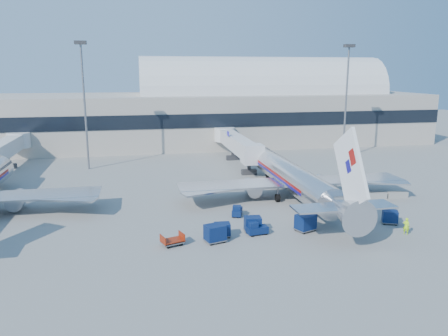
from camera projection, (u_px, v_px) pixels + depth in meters
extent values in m
plane|color=gray|center=(230.00, 213.00, 54.89)|extent=(260.00, 260.00, 0.00)
cube|color=#B2AA9E|center=(76.00, 121.00, 102.43)|extent=(170.00, 28.00, 12.00)
cube|color=black|center=(67.00, 124.00, 88.86)|extent=(170.00, 0.40, 3.00)
cylinder|color=silver|center=(261.00, 94.00, 109.73)|extent=(60.00, 18.00, 18.00)
cylinder|color=silver|center=(290.00, 176.00, 61.92)|extent=(3.80, 28.00, 3.80)
sphere|color=silver|center=(263.00, 158.00, 75.32)|extent=(3.72, 3.72, 3.72)
cone|color=silver|center=(346.00, 210.00, 45.56)|extent=(3.80, 6.00, 3.80)
cube|color=#990F0B|center=(288.00, 173.00, 62.82)|extent=(3.85, 20.16, 0.32)
cube|color=navy|center=(288.00, 175.00, 62.90)|extent=(3.85, 20.16, 0.32)
cube|color=white|center=(351.00, 170.00, 44.12)|extent=(0.35, 7.79, 8.74)
cube|color=silver|center=(344.00, 207.00, 45.99)|extent=(11.00, 3.00, 0.18)
cube|color=silver|center=(292.00, 182.00, 61.09)|extent=(32.00, 5.00, 0.28)
cylinder|color=#B7B7BC|center=(252.00, 188.00, 61.68)|extent=(2.10, 3.80, 2.10)
cylinder|color=#B7B7BC|center=(324.00, 184.00, 63.78)|extent=(2.10, 3.80, 2.10)
cylinder|color=black|center=(267.00, 175.00, 72.98)|extent=(0.40, 0.90, 0.90)
sphere|color=silver|center=(1.00, 168.00, 67.30)|extent=(3.72, 3.72, 3.72)
cylinder|color=#B7B7BC|center=(17.00, 200.00, 55.76)|extent=(2.10, 3.80, 2.10)
cube|color=silver|center=(236.00, 143.00, 84.20)|extent=(2.70, 24.00, 2.70)
cube|color=silver|center=(252.00, 154.00, 72.52)|extent=(3.40, 3.20, 3.20)
cylinder|color=silver|center=(224.00, 134.00, 95.21)|extent=(4.40, 4.40, 3.00)
cube|color=#2D2D30|center=(249.00, 164.00, 75.10)|extent=(0.50, 0.50, 3.00)
cube|color=#2D2D30|center=(249.00, 172.00, 75.39)|extent=(2.60, 1.00, 0.90)
cube|color=#2D2D30|center=(233.00, 151.00, 87.55)|extent=(0.50, 0.50, 3.00)
cube|color=#2D2D30|center=(233.00, 158.00, 87.84)|extent=(2.60, 1.00, 0.90)
cube|color=navy|center=(228.00, 134.00, 83.51)|extent=(0.12, 1.40, 0.90)
cube|color=silver|center=(2.00, 150.00, 76.17)|extent=(2.70, 24.00, 2.70)
cylinder|color=silver|center=(19.00, 140.00, 87.19)|extent=(4.40, 4.40, 3.00)
cube|color=#2D2D30|center=(8.00, 159.00, 79.52)|extent=(0.50, 0.50, 3.00)
cube|color=#2D2D30|center=(9.00, 166.00, 79.81)|extent=(2.60, 1.00, 0.90)
cylinder|color=slate|center=(85.00, 109.00, 77.41)|extent=(0.36, 0.36, 22.00)
cube|color=#2D2D30|center=(80.00, 42.00, 74.97)|extent=(2.00, 1.20, 0.60)
cylinder|color=slate|center=(346.00, 104.00, 86.97)|extent=(0.36, 0.36, 22.00)
cube|color=#2D2D30|center=(349.00, 46.00, 84.52)|extent=(2.00, 1.20, 0.60)
cube|color=#9E9E96|center=(355.00, 197.00, 60.15)|extent=(3.00, 0.55, 0.90)
cube|color=#9E9E96|center=(376.00, 196.00, 60.78)|extent=(3.00, 0.55, 0.90)
cube|color=#9E9E96|center=(398.00, 195.00, 61.41)|extent=(3.00, 0.55, 0.90)
cube|color=#091A46|center=(257.00, 230.00, 47.60)|extent=(2.42, 1.45, 0.74)
cube|color=#091A46|center=(253.00, 225.00, 47.31)|extent=(1.02, 1.11, 0.69)
cylinder|color=black|center=(262.00, 230.00, 48.33)|extent=(0.58, 0.29, 0.55)
cube|color=#091A46|center=(311.00, 210.00, 54.37)|extent=(2.31, 2.05, 0.68)
cube|color=#091A46|center=(308.00, 206.00, 54.43)|extent=(1.19, 1.21, 0.63)
cylinder|color=black|center=(317.00, 212.00, 54.50)|extent=(0.53, 0.45, 0.51)
cube|color=#091A46|center=(237.00, 212.00, 53.81)|extent=(1.78, 2.44, 0.72)
cube|color=#091A46|center=(237.00, 208.00, 53.23)|extent=(1.19, 1.13, 0.67)
cylinder|color=black|center=(235.00, 212.00, 54.67)|extent=(0.38, 0.57, 0.54)
cube|color=#091A46|center=(253.00, 223.00, 48.40)|extent=(1.92, 1.55, 1.46)
cube|color=slate|center=(253.00, 230.00, 48.56)|extent=(2.02, 1.60, 0.10)
cylinder|color=black|center=(258.00, 228.00, 49.19)|extent=(0.41, 0.19, 0.40)
cube|color=#091A46|center=(222.00, 229.00, 46.89)|extent=(1.70, 1.36, 1.32)
cube|color=slate|center=(222.00, 235.00, 47.03)|extent=(1.79, 1.41, 0.09)
cylinder|color=black|center=(227.00, 233.00, 47.61)|extent=(0.37, 0.16, 0.36)
cube|color=#091A46|center=(215.00, 232.00, 45.36)|extent=(2.35, 2.05, 1.61)
cube|color=slate|center=(215.00, 240.00, 45.53)|extent=(2.48, 2.13, 0.11)
cylinder|color=black|center=(219.00, 237.00, 46.42)|extent=(0.48, 0.29, 0.45)
cube|color=#091A46|center=(306.00, 222.00, 48.52)|extent=(2.46, 2.21, 1.63)
cube|color=slate|center=(305.00, 229.00, 48.70)|extent=(2.58, 2.30, 0.11)
cylinder|color=black|center=(307.00, 226.00, 49.63)|extent=(0.48, 0.33, 0.45)
cube|color=#091A46|center=(390.00, 216.00, 50.93)|extent=(2.08, 1.90, 1.36)
cube|color=slate|center=(390.00, 222.00, 51.08)|extent=(2.19, 1.98, 0.09)
cylinder|color=black|center=(395.00, 221.00, 51.43)|extent=(0.40, 0.29, 0.38)
cube|color=slate|center=(173.00, 242.00, 44.64)|extent=(2.58, 2.14, 0.12)
cube|color=maroon|center=(172.00, 240.00, 44.60)|extent=(2.60, 2.19, 0.08)
cylinder|color=black|center=(177.00, 240.00, 45.49)|extent=(0.43, 0.28, 0.40)
imported|color=#92D916|center=(406.00, 226.00, 47.58)|extent=(0.80, 0.81, 1.89)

